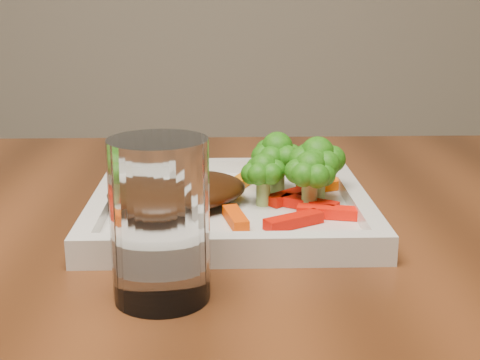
{
  "coord_description": "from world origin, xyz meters",
  "views": [
    {
      "loc": [
        0.38,
        -0.46,
        0.97
      ],
      "look_at": [
        0.4,
        0.18,
        0.79
      ],
      "focal_mm": 50.0,
      "sensor_mm": 36.0,
      "label": 1
    }
  ],
  "objects": [
    {
      "name": "broccoli_3",
      "position": [
        0.43,
        0.18,
        0.79
      ],
      "size": [
        0.05,
        0.05,
        0.06
      ],
      "primitive_type": null,
      "rotation": [
        0.0,
        0.0,
        -0.08
      ],
      "color": "#2C7513",
      "rests_on": "plate"
    },
    {
      "name": "carrot_1",
      "position": [
        0.49,
        0.14,
        0.77
      ],
      "size": [
        0.06,
        0.03,
        0.01
      ],
      "primitive_type": "cube",
      "rotation": [
        0.0,
        0.0,
        -0.23
      ],
      "color": "#FF1204",
      "rests_on": "plate"
    },
    {
      "name": "carrot_6",
      "position": [
        0.46,
        0.19,
        0.77
      ],
      "size": [
        0.06,
        0.05,
        0.01
      ],
      "primitive_type": "cube",
      "rotation": [
        0.0,
        0.0,
        0.71
      ],
      "color": "red",
      "rests_on": "plate"
    },
    {
      "name": "broccoli_2",
      "position": [
        0.47,
        0.16,
        0.79
      ],
      "size": [
        0.07,
        0.07,
        0.06
      ],
      "primitive_type": null,
      "rotation": [
        0.0,
        0.0,
        0.24
      ],
      "color": "#126611",
      "rests_on": "plate"
    },
    {
      "name": "drinking_glass",
      "position": [
        0.34,
        -0.0,
        0.81
      ],
      "size": [
        0.08,
        0.08,
        0.12
      ],
      "primitive_type": "cylinder",
      "rotation": [
        0.0,
        0.0,
        0.15
      ],
      "color": "white",
      "rests_on": "dining_table"
    },
    {
      "name": "carrot_3",
      "position": [
        0.5,
        0.23,
        0.77
      ],
      "size": [
        0.06,
        0.04,
        0.01
      ],
      "primitive_type": "cube",
      "rotation": [
        0.0,
        0.0,
        0.41
      ],
      "color": "#FF6104",
      "rests_on": "plate"
    },
    {
      "name": "carrot_2",
      "position": [
        0.4,
        0.12,
        0.77
      ],
      "size": [
        0.02,
        0.05,
        0.01
      ],
      "primitive_type": "cube",
      "rotation": [
        0.0,
        0.0,
        1.77
      ],
      "color": "#E14103",
      "rests_on": "plate"
    },
    {
      "name": "carrot_4",
      "position": [
        0.41,
        0.25,
        0.77
      ],
      "size": [
        0.04,
        0.06,
        0.01
      ],
      "primitive_type": "cube",
      "rotation": [
        0.0,
        0.0,
        1.14
      ],
      "color": "orange",
      "rests_on": "plate"
    },
    {
      "name": "carrot_0",
      "position": [
        0.45,
        0.11,
        0.77
      ],
      "size": [
        0.06,
        0.04,
        0.01
      ],
      "primitive_type": "cube",
      "rotation": [
        0.0,
        0.0,
        0.52
      ],
      "color": "red",
      "rests_on": "plate"
    },
    {
      "name": "carrot_5",
      "position": [
        0.47,
        0.16,
        0.77
      ],
      "size": [
        0.06,
        0.04,
        0.01
      ],
      "primitive_type": "cube",
      "rotation": [
        0.0,
        0.0,
        -0.58
      ],
      "color": "red",
      "rests_on": "plate"
    },
    {
      "name": "broccoli_0",
      "position": [
        0.44,
        0.22,
        0.8
      ],
      "size": [
        0.07,
        0.07,
        0.07
      ],
      "primitive_type": null,
      "rotation": [
        0.0,
        0.0,
        -0.25
      ],
      "color": "#267914",
      "rests_on": "plate"
    },
    {
      "name": "broccoli_1",
      "position": [
        0.48,
        0.18,
        0.79
      ],
      "size": [
        0.06,
        0.06,
        0.06
      ],
      "primitive_type": null,
      "rotation": [
        0.0,
        0.0,
        0.0
      ],
      "color": "#196911",
      "rests_on": "plate"
    },
    {
      "name": "plate",
      "position": [
        0.39,
        0.18,
        0.76
      ],
      "size": [
        0.27,
        0.27,
        0.01
      ],
      "primitive_type": "cube",
      "color": "silver",
      "rests_on": "dining_table"
    },
    {
      "name": "steak",
      "position": [
        0.34,
        0.18,
        0.78
      ],
      "size": [
        0.17,
        0.16,
        0.03
      ],
      "primitive_type": "ellipsoid",
      "rotation": [
        0.0,
        0.0,
        0.42
      ],
      "color": "#381A08",
      "rests_on": "plate"
    }
  ]
}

